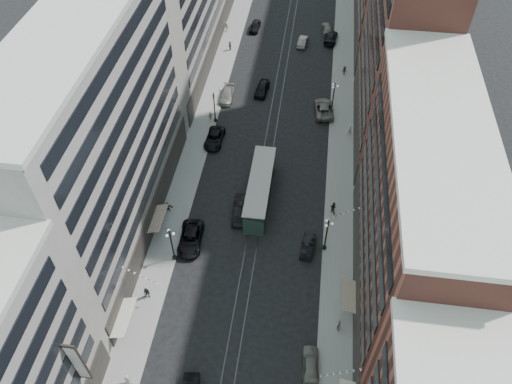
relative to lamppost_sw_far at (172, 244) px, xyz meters
The scene contains 35 objects.
ground 33.44m from the lamppost_sw_far, 73.96° to the left, with size 220.00×220.00×0.00m, color black.
sidewalk_west 42.15m from the lamppost_sw_far, 92.45° to the left, with size 4.00×180.00×0.15m, color gray.
sidewalk_east 46.70m from the lamppost_sw_far, 64.31° to the left, with size 4.00×180.00×0.15m, color gray.
rail_west 42.96m from the lamppost_sw_far, 78.56° to the left, with size 0.12×180.00×0.02m, color #2D2D33.
rail_east 43.26m from the lamppost_sw_far, 76.74° to the left, with size 0.12×180.00×0.02m, color #2D2D33.
building_west_mid 14.31m from the lamppost_sw_far, 147.34° to the left, with size 8.00×36.00×28.00m, color gray.
building_east_mid 27.67m from the lamppost_sw_far, ahead, with size 8.00×30.00×24.00m, color brown.
building_east_tower 42.32m from the lamppost_sw_far, 46.90° to the left, with size 8.00×26.00×42.00m, color brown.
lamppost_sw_far is the anchor object (origin of this frame).
lamppost_sw_mid 27.00m from the lamppost_sw_far, 90.00° to the left, with size 1.03×1.14×5.52m.
lamppost_se_far 18.83m from the lamppost_sw_far, 12.26° to the left, with size 1.03×1.14×5.52m.
lamppost_se_mid 36.91m from the lamppost_sw_far, 60.10° to the left, with size 1.03×1.14×5.52m.
streetcar 14.80m from the lamppost_sw_far, 51.36° to the left, with size 2.94×13.28×3.67m.
car_2 3.83m from the lamppost_sw_far, 61.48° to the left, with size 2.80×6.07×1.69m, color black.
car_4 21.22m from the lamppost_sw_far, 33.50° to the right, with size 1.75×4.35×1.48m, color #636258.
pedestrian_1 16.03m from the lamppost_sw_far, 93.11° to the right, with size 0.80×0.44×1.64m, color #B4AC95.
pedestrian_2 6.42m from the lamppost_sw_far, 106.53° to the right, with size 0.85×0.47×1.75m, color black.
pedestrian_4 21.62m from the lamppost_sw_far, 18.76° to the right, with size 1.03×0.47×1.76m, color #9E9483.
car_7 22.31m from the lamppost_sw_far, 87.93° to the left, with size 2.50×5.43×1.51m, color black.
car_8 33.31m from the lamppost_sw_far, 88.62° to the left, with size 2.11×5.19×1.51m, color slate.
car_9 56.49m from the lamppost_sw_far, 87.56° to the left, with size 1.81×4.51×1.54m, color black.
car_10 16.88m from the lamppost_sw_far, 13.00° to the left, with size 1.47×4.22×1.39m, color black.
car_11 36.03m from the lamppost_sw_far, 61.61° to the left, with size 2.82×6.13×1.70m, color #646159.
car_12 56.92m from the lamppost_sw_far, 72.05° to the left, with size 2.25×5.54×1.61m, color black.
car_13 36.41m from the lamppost_sw_far, 79.80° to the left, with size 1.99×4.94×1.68m, color black.
car_14 53.53m from the lamppost_sw_far, 76.77° to the left, with size 1.53×4.38×1.44m, color gray.
pedestrian_5 8.18m from the lamppost_sw_far, 110.39° to the left, with size 1.51×0.43×1.63m, color black.
pedestrian_6 27.27m from the lamppost_sw_far, 91.74° to the left, with size 0.91×0.41×1.54m, color #A19B86.
pedestrian_7 21.88m from the lamppost_sw_far, 27.97° to the left, with size 0.90×0.49×1.85m, color black.
pedestrian_8 33.97m from the lamppost_sw_far, 51.22° to the left, with size 0.68×0.45×1.88m, color #B8AC98.
pedestrian_9 47.46m from the lamppost_sw_far, 64.67° to the left, with size 1.05×0.43×1.62m, color black.
car_extra_0 59.72m from the lamppost_sw_far, 73.77° to the left, with size 1.94×4.83×1.65m, color slate.
car_extra_1 11.07m from the lamppost_sw_far, 49.82° to the left, with size 1.88×5.40×1.78m, color black.
pedestrian_extra_0 54.94m from the lamppost_sw_far, 93.17° to the left, with size 1.26×0.52×1.95m, color #9E9883.
pedestrian_extra_1 48.19m from the lamppost_sw_far, 91.44° to the left, with size 1.03×0.47×1.75m, color black.
Camera 1 is at (5.65, -6.29, 51.40)m, focal length 35.00 mm.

